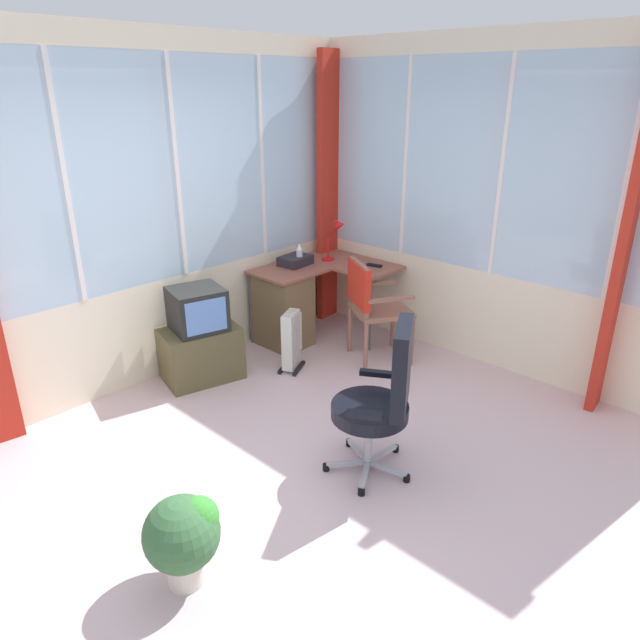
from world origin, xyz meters
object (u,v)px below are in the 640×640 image
at_px(desk_lamp, 337,233).
at_px(potted_plant, 184,535).
at_px(paper_tray, 295,260).
at_px(tv_on_stand, 200,340).
at_px(space_heater, 292,340).
at_px(office_chair, 384,394).
at_px(tv_remote, 374,265).
at_px(wooden_armchair, 369,298).
at_px(desk, 289,304).
at_px(spray_bottle, 300,255).

xyz_separation_m(desk_lamp, potted_plant, (-3.03, -1.70, -0.72)).
bearing_deg(paper_tray, potted_plant, -144.44).
xyz_separation_m(tv_on_stand, space_heater, (0.67, -0.43, -0.09)).
xyz_separation_m(paper_tray, office_chair, (-1.19, -2.02, -0.21)).
relative_size(tv_remote, wooden_armchair, 0.16).
xyz_separation_m(desk, office_chair, (-1.01, -1.93, 0.17)).
distance_m(desk, wooden_armchair, 0.87).
distance_m(desk, paper_tray, 0.43).
bearing_deg(desk, tv_on_stand, 179.71).
distance_m(spray_bottle, potted_plant, 3.24).
height_order(office_chair, potted_plant, office_chair).
distance_m(desk, tv_on_stand, 1.04).
relative_size(desk, office_chair, 1.14).
height_order(spray_bottle, office_chair, office_chair).
bearing_deg(wooden_armchair, desk, 105.12).
bearing_deg(space_heater, tv_on_stand, 147.10).
height_order(wooden_armchair, potted_plant, wooden_armchair).
xyz_separation_m(spray_bottle, tv_on_stand, (-1.25, -0.04, -0.48)).
bearing_deg(paper_tray, wooden_armchair, -87.87).
relative_size(paper_tray, space_heater, 0.55).
relative_size(wooden_armchair, space_heater, 1.74).
height_order(tv_on_stand, space_heater, tv_on_stand).
bearing_deg(desk_lamp, space_heater, -160.30).
relative_size(desk, desk_lamp, 2.88).
bearing_deg(paper_tray, spray_bottle, -65.58).
xyz_separation_m(wooden_armchair, tv_on_stand, (-1.26, 0.82, -0.25)).
distance_m(tv_remote, potted_plant, 3.38).
bearing_deg(potted_plant, desk, 36.25).
bearing_deg(desk, spray_bottle, 13.12).
height_order(paper_tray, tv_on_stand, paper_tray).
bearing_deg(potted_plant, space_heater, 33.29).
relative_size(desk_lamp, spray_bottle, 1.93).
bearing_deg(wooden_armchair, desk_lamp, 62.09).
distance_m(spray_bottle, wooden_armchair, 0.89).
distance_m(desk_lamp, space_heater, 1.27).
xyz_separation_m(tv_remote, tv_on_stand, (-1.72, 0.51, -0.39)).
height_order(desk_lamp, wooden_armchair, desk_lamp).
xyz_separation_m(desk_lamp, space_heater, (-0.98, -0.35, -0.74)).
relative_size(spray_bottle, paper_tray, 0.72).
height_order(desk_lamp, spray_bottle, desk_lamp).
xyz_separation_m(office_chair, potted_plant, (-1.41, 0.15, -0.28)).
relative_size(spray_bottle, space_heater, 0.40).
distance_m(desk, tv_remote, 0.92).
xyz_separation_m(desk_lamp, tv_remote, (0.07, -0.43, -0.26)).
distance_m(desk, office_chair, 2.18).
bearing_deg(desk_lamp, spray_bottle, 162.60).
bearing_deg(tv_remote, office_chair, -153.47).
xyz_separation_m(spray_bottle, space_heater, (-0.58, -0.48, -0.57)).
bearing_deg(spray_bottle, tv_on_stand, -178.05).
relative_size(desk, wooden_armchair, 1.26).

